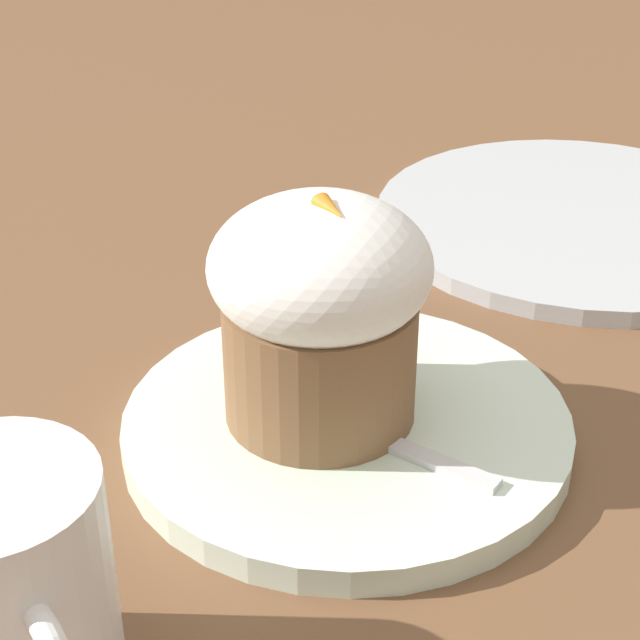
# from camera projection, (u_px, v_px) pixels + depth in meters

# --- Properties ---
(ground_plane) EXTENTS (4.00, 4.00, 0.00)m
(ground_plane) POSITION_uv_depth(u_px,v_px,m) (346.00, 439.00, 0.56)
(ground_plane) COLOR brown
(dessert_plate) EXTENTS (0.23, 0.23, 0.02)m
(dessert_plate) POSITION_uv_depth(u_px,v_px,m) (347.00, 427.00, 0.55)
(dessert_plate) COLOR silver
(dessert_plate) RESTS_ON ground_plane
(carrot_cake) EXTENTS (0.11, 0.11, 0.12)m
(carrot_cake) POSITION_uv_depth(u_px,v_px,m) (320.00, 307.00, 0.52)
(carrot_cake) COLOR brown
(carrot_cake) RESTS_ON dessert_plate
(spoon) EXTENTS (0.11, 0.06, 0.01)m
(spoon) POSITION_uv_depth(u_px,v_px,m) (361.00, 430.00, 0.53)
(spoon) COLOR silver
(spoon) RESTS_ON dessert_plate
(coffee_cup) EXTENTS (0.11, 0.08, 0.10)m
(coffee_cup) POSITION_uv_depth(u_px,v_px,m) (8.00, 594.00, 0.39)
(coffee_cup) COLOR white
(coffee_cup) RESTS_ON ground_plane
(side_plate) EXTENTS (0.30, 0.30, 0.01)m
(side_plate) POSITION_uv_depth(u_px,v_px,m) (581.00, 219.00, 0.78)
(side_plate) COLOR #B2B7BC
(side_plate) RESTS_ON ground_plane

